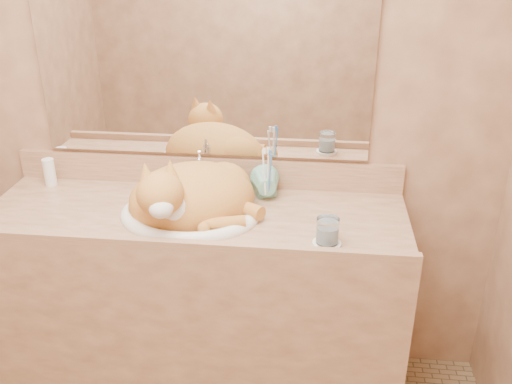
# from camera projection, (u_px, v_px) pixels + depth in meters

# --- Properties ---
(wall_back) EXTENTS (2.40, 0.02, 2.50)m
(wall_back) POSITION_uv_depth(u_px,v_px,m) (204.00, 90.00, 2.22)
(wall_back) COLOR brown
(wall_back) RESTS_ON ground
(vanity_counter) EXTENTS (1.60, 0.55, 0.85)m
(vanity_counter) POSITION_uv_depth(u_px,v_px,m) (199.00, 305.00, 2.33)
(vanity_counter) COLOR brown
(vanity_counter) RESTS_ON floor
(mirror) EXTENTS (1.30, 0.02, 0.80)m
(mirror) POSITION_uv_depth(u_px,v_px,m) (202.00, 55.00, 2.15)
(mirror) COLOR white
(mirror) RESTS_ON wall_back
(sink_basin) EXTENTS (0.57, 0.51, 0.16)m
(sink_basin) POSITION_uv_depth(u_px,v_px,m) (189.00, 196.00, 2.10)
(sink_basin) COLOR white
(sink_basin) RESTS_ON vanity_counter
(faucet) EXTENTS (0.08, 0.13, 0.17)m
(faucet) POSITION_uv_depth(u_px,v_px,m) (200.00, 174.00, 2.27)
(faucet) COLOR silver
(faucet) RESTS_ON vanity_counter
(cat) EXTENTS (0.60, 0.56, 0.26)m
(cat) POSITION_uv_depth(u_px,v_px,m) (189.00, 194.00, 2.10)
(cat) COLOR #B66E2A
(cat) RESTS_ON sink_basin
(soap_dispenser) EXTENTS (0.10, 0.10, 0.17)m
(soap_dispenser) POSITION_uv_depth(u_px,v_px,m) (268.00, 178.00, 2.23)
(soap_dispenser) COLOR #6AA994
(soap_dispenser) RESTS_ON vanity_counter
(toothbrush_cup) EXTENTS (0.14, 0.14, 0.11)m
(toothbrush_cup) POSITION_uv_depth(u_px,v_px,m) (267.00, 190.00, 2.20)
(toothbrush_cup) COLOR #6AA994
(toothbrush_cup) RESTS_ON vanity_counter
(toothbrushes) EXTENTS (0.04, 0.04, 0.23)m
(toothbrushes) POSITION_uv_depth(u_px,v_px,m) (267.00, 171.00, 2.17)
(toothbrushes) COLOR white
(toothbrushes) RESTS_ON toothbrush_cup
(saucer) EXTENTS (0.10, 0.10, 0.01)m
(saucer) POSITION_uv_depth(u_px,v_px,m) (327.00, 244.00, 1.93)
(saucer) COLOR white
(saucer) RESTS_ON vanity_counter
(water_glass) EXTENTS (0.08, 0.08, 0.09)m
(water_glass) POSITION_uv_depth(u_px,v_px,m) (328.00, 231.00, 1.91)
(water_glass) COLOR silver
(water_glass) RESTS_ON saucer
(lotion_bottle) EXTENTS (0.05, 0.05, 0.11)m
(lotion_bottle) POSITION_uv_depth(u_px,v_px,m) (49.00, 172.00, 2.36)
(lotion_bottle) COLOR white
(lotion_bottle) RESTS_ON vanity_counter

